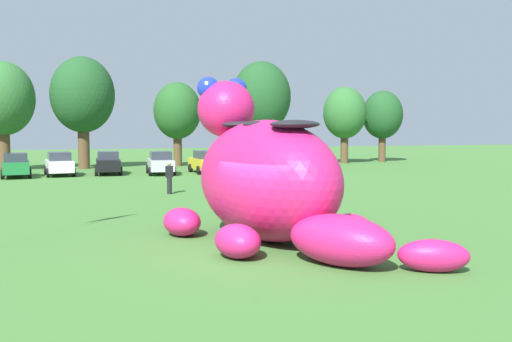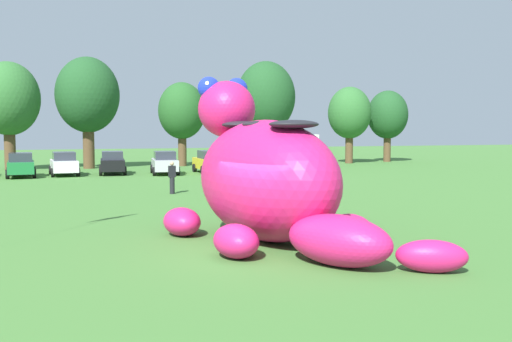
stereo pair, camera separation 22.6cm
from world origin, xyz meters
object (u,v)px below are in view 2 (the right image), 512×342
car_green (21,165)px  spectator_mid_field (172,178)px  car_black (112,163)px  car_silver (165,163)px  car_white (64,164)px  giant_inflatable_creature (266,178)px  car_yellow (209,162)px  box_truck (293,151)px

car_green → spectator_mid_field: car_green is taller
car_black → car_silver: size_ratio=0.99×
car_white → car_black: bearing=2.7°
spectator_mid_field → car_white: bearing=112.9°
giant_inflatable_creature → car_green: giant_inflatable_creature is taller
car_white → car_black: 3.43m
car_yellow → box_truck: (7.02, 0.36, 0.74)m
car_green → car_white: bearing=11.0°
car_silver → car_black: bearing=162.0°
car_black → spectator_mid_field: car_black is taller
box_truck → car_yellow: bearing=-177.0°
car_green → car_silver: 10.03m
car_black → car_yellow: size_ratio=0.99×
car_black → car_yellow: bearing=-7.3°
car_green → box_truck: bearing=0.4°
giant_inflatable_creature → car_silver: 25.75m
box_truck → spectator_mid_field: size_ratio=3.79×
giant_inflatable_creature → car_black: bearing=97.0°
car_green → car_yellow: same height
car_yellow → box_truck: 7.07m
car_green → car_white: (2.86, 0.56, 0.00)m
car_white → car_yellow: size_ratio=1.02×
car_white → spectator_mid_field: size_ratio=2.49×
car_yellow → spectator_mid_field: bearing=-110.4°
car_silver → car_white: bearing=171.7°
giant_inflatable_creature → car_yellow: 26.32m
car_yellow → box_truck: bearing=3.0°
car_black → car_white: bearing=-177.3°
car_yellow → spectator_mid_field: car_yellow is taller
car_green → car_yellow: (13.48, -0.21, 0.00)m
car_yellow → spectator_mid_field: 13.82m
giant_inflatable_creature → car_yellow: size_ratio=2.34×
giant_inflatable_creature → car_white: size_ratio=2.30×
giant_inflatable_creature → box_truck: bearing=67.6°
box_truck → car_white: bearing=178.7°
car_green → car_black: 6.33m
car_white → car_silver: size_ratio=1.02×
car_green → car_black: (6.29, 0.71, 0.00)m
car_green → car_white: size_ratio=1.00×
car_white → spectator_mid_field: car_white is taller
box_truck → spectator_mid_field: bearing=-131.7°
car_yellow → spectator_mid_field: size_ratio=2.45×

